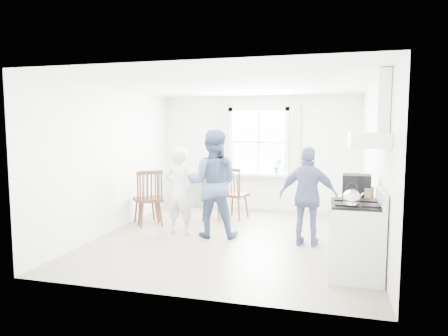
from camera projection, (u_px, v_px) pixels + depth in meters
room_shell at (233, 162)px, 6.74m from camera, size 4.62×5.12×2.64m
window_assembly at (258, 146)px, 9.08m from camera, size 1.88×0.24×1.70m
range_hood at (373, 127)px, 4.86m from camera, size 0.45×0.76×0.94m
shelf_unit at (199, 190)px, 9.43m from camera, size 0.40×0.30×0.80m
gas_stove at (355, 239)px, 5.04m from camera, size 0.68×0.76×1.12m
kettle at (352, 198)px, 4.81m from camera, size 0.20×0.20×0.29m
low_cabinet at (357, 229)px, 5.70m from camera, size 0.50×0.55×0.90m
stereo_stack at (357, 186)px, 5.61m from camera, size 0.39×0.36×0.34m
cardboard_box at (363, 193)px, 5.53m from camera, size 0.31×0.25×0.17m
windsor_chair_a at (147, 192)px, 7.72m from camera, size 0.62×0.62×1.06m
windsor_chair_b at (212, 193)px, 8.06m from camera, size 0.42×0.41×0.92m
windsor_chair_c at (151, 192)px, 7.58m from camera, size 0.63×0.62×1.09m
person_left at (180, 191)px, 7.03m from camera, size 0.60×0.60×1.56m
person_mid at (213, 184)px, 6.88m from camera, size 1.02×1.02×1.85m
person_right at (308, 197)px, 6.34m from camera, size 1.03×1.03×1.59m
potted_plant at (278, 166)px, 8.93m from camera, size 0.23×0.23×0.33m
windsor_chair_d at (233, 188)px, 8.18m from camera, size 0.56×0.56×1.08m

